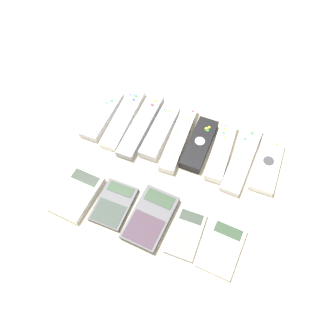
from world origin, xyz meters
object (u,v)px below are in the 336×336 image
at_px(remote_7, 242,158).
at_px(remote_2, 141,125).
at_px(remote_0, 102,114).
at_px(calculator_3, 186,233).
at_px(remote_4, 179,138).
at_px(remote_1, 123,118).
at_px(remote_5, 199,144).
at_px(calculator_4, 222,248).
at_px(calculator_0, 76,194).
at_px(remote_6, 221,151).
at_px(remote_3, 160,131).
at_px(calculator_1, 114,204).
at_px(calculator_2, 150,218).
at_px(remote_8, 267,165).

bearing_deg(remote_7, remote_2, -177.43).
xyz_separation_m(remote_0, calculator_3, (0.32, -0.23, -0.00)).
xyz_separation_m(remote_2, remote_4, (0.11, -0.00, 0.00)).
height_order(remote_2, remote_4, remote_4).
distance_m(remote_1, calculator_3, 0.36).
distance_m(remote_5, calculator_4, 0.27).
distance_m(calculator_0, calculator_4, 0.36).
bearing_deg(remote_5, remote_2, 179.80).
relative_size(remote_4, calculator_3, 1.84).
relative_size(remote_2, remote_6, 1.20).
height_order(remote_0, remote_2, remote_2).
bearing_deg(calculator_3, remote_3, 122.71).
xyz_separation_m(remote_2, calculator_1, (0.03, -0.23, -0.00)).
relative_size(remote_2, calculator_4, 1.76).
height_order(remote_5, remote_6, same).
bearing_deg(remote_1, calculator_4, -36.54).
relative_size(remote_1, calculator_2, 1.42).
distance_m(remote_4, calculator_4, 0.30).
xyz_separation_m(remote_0, calculator_4, (0.41, -0.23, -0.00)).
relative_size(remote_3, calculator_0, 1.34).
bearing_deg(remote_7, remote_1, -178.30).
distance_m(remote_8, calculator_4, 0.24).
bearing_deg(remote_0, calculator_2, -42.99).
xyz_separation_m(remote_6, calculator_2, (-0.10, -0.23, -0.00)).
height_order(remote_3, calculator_4, remote_3).
relative_size(remote_1, calculator_1, 1.84).
bearing_deg(remote_1, remote_2, -7.39).
bearing_deg(calculator_3, calculator_0, -179.99).
distance_m(remote_1, remote_6, 0.28).
distance_m(remote_0, remote_8, 0.45).
bearing_deg(remote_1, calculator_2, -54.53).
relative_size(remote_1, remote_2, 0.96).
height_order(remote_3, remote_7, remote_3).
bearing_deg(remote_0, calculator_1, -56.74).
distance_m(calculator_2, calculator_4, 0.17).
relative_size(remote_1, remote_4, 0.99).
bearing_deg(remote_0, calculator_3, -34.69).
distance_m(calculator_3, calculator_4, 0.08).
height_order(remote_4, calculator_0, remote_4).
distance_m(remote_1, remote_3, 0.11).
distance_m(remote_3, remote_8, 0.28).
relative_size(remote_4, remote_6, 1.17).
bearing_deg(calculator_2, remote_0, 140.11).
bearing_deg(remote_8, remote_7, -177.24).
height_order(remote_7, calculator_2, same).
bearing_deg(remote_6, calculator_4, -75.52).
xyz_separation_m(remote_4, remote_5, (0.06, 0.00, 0.00)).
relative_size(remote_2, remote_8, 1.38).
height_order(remote_1, calculator_2, same).
bearing_deg(remote_3, remote_2, -179.71).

